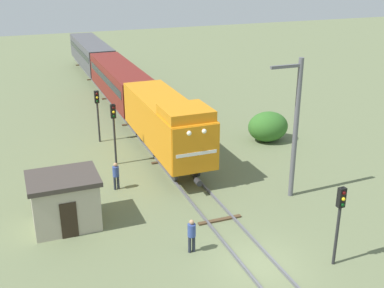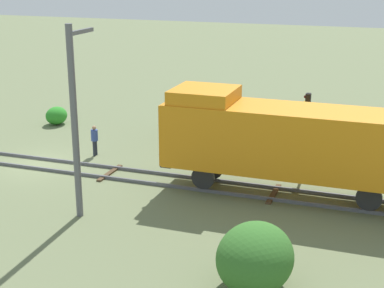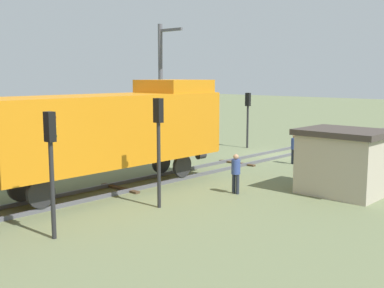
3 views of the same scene
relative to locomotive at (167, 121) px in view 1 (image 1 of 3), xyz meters
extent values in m
plane|color=#66704C|center=(0.00, -12.88, -2.77)|extent=(151.26, 151.26, 0.00)
cube|color=#595960|center=(-0.72, -12.88, -2.69)|extent=(0.10, 100.84, 0.16)
cube|color=#595960|center=(0.72, -12.88, -2.69)|extent=(0.10, 100.84, 0.16)
cube|color=#4C3823|center=(0.00, -8.68, -2.73)|extent=(2.40, 0.24, 0.09)
cube|color=#4C3823|center=(0.00, -0.28, -2.73)|extent=(2.40, 0.24, 0.09)
cube|color=#4C3823|center=(0.00, 8.12, -2.73)|extent=(2.40, 0.24, 0.09)
cube|color=#4C3823|center=(0.00, 16.53, -2.73)|extent=(2.40, 0.24, 0.09)
cube|color=#4C3823|center=(0.00, 24.93, -2.73)|extent=(2.40, 0.24, 0.09)
cube|color=#4C3823|center=(0.00, 33.33, -2.73)|extent=(2.40, 0.24, 0.09)
cube|color=orange|center=(0.00, 0.24, -0.06)|extent=(2.90, 11.00, 2.90)
cube|color=orange|center=(0.00, -3.66, 1.69)|extent=(2.75, 2.80, 0.60)
cube|color=orange|center=(0.00, -5.31, -0.06)|extent=(2.84, 0.10, 2.84)
cube|color=white|center=(0.00, -5.35, -0.26)|extent=(2.46, 0.06, 0.20)
sphere|color=white|center=(-0.45, -5.36, 1.04)|extent=(0.28, 0.28, 0.28)
sphere|color=white|center=(0.45, -5.36, 1.04)|extent=(0.28, 0.28, 0.28)
cylinder|color=#262628|center=(0.00, -5.61, -1.91)|extent=(0.36, 0.50, 0.36)
cylinder|color=#262628|center=(-0.72, -3.46, -2.06)|extent=(0.18, 1.10, 1.10)
cylinder|color=#262628|center=(0.72, -3.46, -2.06)|extent=(0.18, 1.10, 1.10)
cylinder|color=#262628|center=(-0.72, 3.94, -2.06)|extent=(0.18, 1.10, 1.10)
cylinder|color=#262628|center=(0.72, 3.94, -2.06)|extent=(0.18, 1.10, 1.10)
cube|color=maroon|center=(0.00, 13.34, -0.30)|extent=(2.80, 14.00, 2.70)
cube|color=black|center=(0.00, 13.34, 0.05)|extent=(2.84, 12.88, 0.64)
cylinder|color=#262628|center=(-0.72, 7.94, -2.13)|extent=(0.16, 0.96, 0.96)
cylinder|color=#262628|center=(0.72, 7.94, -2.13)|extent=(0.16, 0.96, 0.96)
cylinder|color=#262628|center=(-0.72, 18.74, -2.13)|extent=(0.16, 0.96, 0.96)
cylinder|color=#262628|center=(0.72, 18.74, -2.13)|extent=(0.16, 0.96, 0.96)
cube|color=#4C4C51|center=(0.00, 27.94, -0.30)|extent=(2.80, 14.00, 2.70)
cube|color=black|center=(0.00, 27.94, 0.05)|extent=(2.84, 12.88, 0.64)
cylinder|color=#262628|center=(-0.72, 22.54, -2.13)|extent=(0.16, 0.96, 0.96)
cylinder|color=#262628|center=(0.72, 22.54, -2.13)|extent=(0.16, 0.96, 0.96)
cylinder|color=#262628|center=(-0.72, 33.34, -2.13)|extent=(0.16, 0.96, 0.96)
cylinder|color=#262628|center=(0.72, 33.34, -2.13)|extent=(0.16, 0.96, 0.96)
cylinder|color=#262628|center=(3.20, -13.98, -0.88)|extent=(0.14, 0.14, 3.79)
cube|color=black|center=(3.20, -13.98, 0.57)|extent=(0.32, 0.24, 0.90)
sphere|color=#390606|center=(3.20, -14.12, 0.84)|extent=(0.16, 0.16, 0.16)
sphere|color=yellow|center=(3.20, -14.12, 0.56)|extent=(0.16, 0.16, 0.16)
sphere|color=black|center=(3.20, -14.12, 0.28)|extent=(0.16, 0.16, 0.16)
cylinder|color=#262628|center=(-3.40, 0.55, -0.71)|extent=(0.14, 0.14, 4.13)
cube|color=black|center=(-3.40, 0.55, 0.91)|extent=(0.32, 0.24, 0.90)
sphere|color=#390606|center=(-3.40, 0.41, 1.18)|extent=(0.16, 0.16, 0.16)
sphere|color=yellow|center=(-3.40, 0.41, 0.90)|extent=(0.16, 0.16, 0.16)
sphere|color=black|center=(-3.40, 0.41, 0.62)|extent=(0.16, 0.16, 0.16)
cylinder|color=#262628|center=(-3.60, 5.16, -0.82)|extent=(0.14, 0.14, 3.90)
cube|color=black|center=(-3.60, 5.16, 0.68)|extent=(0.32, 0.24, 0.90)
sphere|color=#390606|center=(-3.60, 5.02, 0.95)|extent=(0.16, 0.16, 0.16)
sphere|color=yellow|center=(-3.60, 5.02, 0.67)|extent=(0.16, 0.16, 0.16)
sphere|color=black|center=(-3.60, 5.02, 0.39)|extent=(0.16, 0.16, 0.16)
cylinder|color=#262B38|center=(-2.50, -10.81, -2.35)|extent=(0.15, 0.15, 0.85)
cylinder|color=#262B38|center=(-2.30, -10.81, -2.35)|extent=(0.15, 0.15, 0.85)
cylinder|color=#33478C|center=(-2.40, -10.81, -1.61)|extent=(0.38, 0.38, 0.62)
sphere|color=tan|center=(-2.40, -10.81, -1.19)|extent=(0.23, 0.23, 0.23)
cylinder|color=#262B38|center=(-4.30, -3.12, -2.35)|extent=(0.15, 0.15, 0.85)
cylinder|color=#262B38|center=(-4.10, -3.12, -2.35)|extent=(0.15, 0.15, 0.85)
cylinder|color=#33478C|center=(-4.20, -3.12, -1.61)|extent=(0.38, 0.38, 0.62)
sphere|color=tan|center=(-4.20, -3.12, -1.19)|extent=(0.23, 0.23, 0.23)
cylinder|color=#595960|center=(5.00, -7.52, 1.23)|extent=(0.28, 0.28, 8.00)
cube|color=#595960|center=(4.10, -7.52, 4.83)|extent=(1.80, 0.16, 0.16)
cube|color=#B2A893|center=(-7.50, -6.19, -1.52)|extent=(3.20, 2.60, 2.50)
cube|color=#3F3833|center=(-7.50, -6.19, -0.15)|extent=(3.50, 2.90, 0.24)
cube|color=#2D2319|center=(-7.50, -7.51, -1.82)|extent=(0.80, 0.06, 1.90)
ellipsoid|color=#326826|center=(8.18, 0.81, -1.66)|extent=(3.07, 2.51, 2.23)
camera|label=1|loc=(-9.29, -28.67, 10.07)|focal=45.00mm
camera|label=2|loc=(24.93, 4.59, 7.51)|focal=55.00mm
camera|label=3|loc=(-16.37, 12.68, 2.19)|focal=45.00mm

